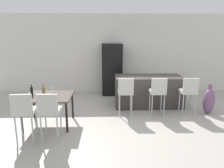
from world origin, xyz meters
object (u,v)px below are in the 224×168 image
at_px(dining_chair_far, 49,110).
at_px(floor_vase, 209,101).
at_px(bar_chair_right, 189,90).
at_px(potted_plant, 185,85).
at_px(kitchen_island, 148,91).
at_px(dining_chair_near, 24,110).
at_px(wine_bottle_right, 44,93).
at_px(refrigerator, 112,69).
at_px(wine_glass_far, 52,87).
at_px(wine_glass_middle, 25,96).
at_px(wine_bottle_left, 32,91).
at_px(bar_chair_middle, 158,91).
at_px(dining_table, 48,99).
at_px(bar_chair_left, 126,91).

distance_m(dining_chair_far, floor_vase, 4.25).
xyz_separation_m(bar_chair_right, potted_plant, (0.74, 2.15, -0.39)).
xyz_separation_m(kitchen_island, dining_chair_near, (-2.93, -2.21, 0.24)).
distance_m(dining_chair_far, wine_bottle_right, 0.74).
bearing_deg(dining_chair_near, refrigerator, 62.35).
bearing_deg(floor_vase, refrigerator, 141.85).
bearing_deg(wine_bottle_right, dining_chair_far, -66.39).
distance_m(dining_chair_far, wine_glass_far, 1.20).
height_order(dining_chair_near, wine_glass_middle, dining_chair_near).
distance_m(bar_chair_right, potted_plant, 2.31).
bearing_deg(floor_vase, wine_bottle_left, -172.55).
height_order(bar_chair_middle, dining_table, bar_chair_middle).
bearing_deg(dining_table, wine_glass_far, 83.52).
distance_m(bar_chair_left, dining_table, 1.97).
relative_size(bar_chair_right, potted_plant, 1.93).
distance_m(dining_chair_near, wine_glass_middle, 0.47).
xyz_separation_m(kitchen_island, bar_chair_middle, (0.09, -0.84, 0.24)).
relative_size(bar_chair_middle, wine_bottle_left, 3.89).
relative_size(bar_chair_right, dining_chair_far, 1.00).
distance_m(wine_glass_far, refrigerator, 2.85).
xyz_separation_m(dining_chair_far, refrigerator, (1.35, 3.54, 0.22)).
distance_m(dining_table, floor_vase, 4.28).
bearing_deg(potted_plant, floor_vase, -93.18).
relative_size(dining_chair_far, wine_glass_middle, 6.03).
relative_size(kitchen_island, bar_chair_right, 1.92).
relative_size(bar_chair_middle, refrigerator, 0.57).
bearing_deg(wine_bottle_right, dining_table, 78.69).
bearing_deg(dining_chair_far, potted_plant, 40.80).
relative_size(wine_glass_middle, refrigerator, 0.09).
bearing_deg(dining_table, wine_bottle_right, -101.31).
distance_m(wine_bottle_left, refrigerator, 3.32).
xyz_separation_m(dining_table, dining_chair_far, (0.25, -0.84, 0.03)).
bearing_deg(bar_chair_right, kitchen_island, 137.84).
relative_size(dining_chair_near, wine_bottle_right, 3.21).
height_order(dining_chair_far, wine_bottle_left, dining_chair_far).
bearing_deg(wine_bottle_right, bar_chair_middle, 14.31).
height_order(wine_bottle_right, wine_glass_middle, wine_bottle_right).
bearing_deg(dining_chair_far, dining_chair_near, 179.99).
relative_size(dining_chair_near, potted_plant, 1.93).
relative_size(bar_chair_middle, dining_chair_near, 1.00).
height_order(dining_table, potted_plant, dining_table).
bearing_deg(wine_glass_far, bar_chair_middle, 4.40).
bearing_deg(bar_chair_left, wine_bottle_right, -159.75).
bearing_deg(bar_chair_left, bar_chair_middle, -0.00).
height_order(wine_bottle_left, potted_plant, wine_bottle_left).
relative_size(dining_table, floor_vase, 1.32).
distance_m(wine_bottle_left, potted_plant, 5.44).
height_order(dining_chair_near, wine_bottle_left, dining_chair_near).
height_order(bar_chair_right, wine_bottle_right, wine_bottle_right).
height_order(bar_chair_left, refrigerator, refrigerator).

